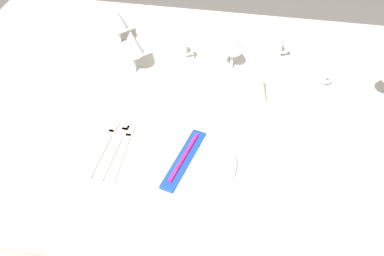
% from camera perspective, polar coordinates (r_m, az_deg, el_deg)
% --- Properties ---
extents(ground_plane, '(6.00, 6.00, 0.00)m').
position_cam_1_polar(ground_plane, '(1.83, 1.79, -14.34)').
color(ground_plane, slate).
extents(dining_table, '(1.80, 1.11, 0.74)m').
position_cam_1_polar(dining_table, '(1.31, 2.42, 0.65)').
color(dining_table, silver).
rests_on(dining_table, ground).
extents(dinner_plate, '(0.27, 0.27, 0.02)m').
position_cam_1_polar(dinner_plate, '(1.08, -1.11, -4.82)').
color(dinner_plate, white).
rests_on(dinner_plate, dining_table).
extents(toothbrush_package, '(0.08, 0.21, 0.02)m').
position_cam_1_polar(toothbrush_package, '(1.07, -1.12, -4.23)').
color(toothbrush_package, blue).
rests_on(toothbrush_package, dinner_plate).
extents(fork_outer, '(0.03, 0.21, 0.00)m').
position_cam_1_polar(fork_outer, '(1.13, -9.31, -3.00)').
color(fork_outer, beige).
rests_on(fork_outer, dining_table).
extents(fork_inner, '(0.03, 0.22, 0.00)m').
position_cam_1_polar(fork_inner, '(1.15, -10.18, -2.37)').
color(fork_inner, beige).
rests_on(fork_inner, dining_table).
extents(fork_salad, '(0.02, 0.21, 0.00)m').
position_cam_1_polar(fork_salad, '(1.15, -11.84, -2.40)').
color(fork_salad, beige).
rests_on(fork_salad, dining_table).
extents(dinner_knife, '(0.02, 0.23, 0.00)m').
position_cam_1_polar(dinner_knife, '(1.08, 7.47, -5.63)').
color(dinner_knife, beige).
rests_on(dinner_knife, dining_table).
extents(spoon_soup, '(0.03, 0.21, 0.01)m').
position_cam_1_polar(spoon_soup, '(1.10, 9.50, -4.79)').
color(spoon_soup, beige).
rests_on(spoon_soup, dining_table).
extents(saucer_left, '(0.14, 0.14, 0.01)m').
position_cam_1_polar(saucer_left, '(1.46, 10.46, 9.40)').
color(saucer_left, white).
rests_on(saucer_left, dining_table).
extents(coffee_cup_left, '(0.10, 0.07, 0.07)m').
position_cam_1_polar(coffee_cup_left, '(1.44, 10.76, 10.77)').
color(coffee_cup_left, white).
rests_on(coffee_cup_left, saucer_left).
extents(saucer_right, '(0.12, 0.12, 0.01)m').
position_cam_1_polar(saucer_right, '(1.43, -2.16, 9.46)').
color(saucer_right, white).
rests_on(saucer_right, dining_table).
extents(coffee_cup_right, '(0.10, 0.08, 0.06)m').
position_cam_1_polar(coffee_cup_right, '(1.41, -2.13, 10.63)').
color(coffee_cup_right, white).
rests_on(coffee_cup_right, saucer_right).
extents(saucer_far, '(0.14, 0.14, 0.01)m').
position_cam_1_polar(saucer_far, '(1.36, 15.97, 5.45)').
color(saucer_far, white).
rests_on(saucer_far, dining_table).
extents(coffee_cup_far, '(0.09, 0.07, 0.06)m').
position_cam_1_polar(coffee_cup_far, '(1.34, 16.34, 6.62)').
color(coffee_cup_far, white).
rests_on(coffee_cup_far, saucer_far).
extents(wine_glass_left, '(0.07, 0.07, 0.14)m').
position_cam_1_polar(wine_glass_left, '(1.34, 5.61, 11.17)').
color(wine_glass_left, silver).
rests_on(wine_glass_left, dining_table).
extents(wine_glass_right, '(0.07, 0.07, 0.16)m').
position_cam_1_polar(wine_glass_right, '(1.32, -8.18, 11.15)').
color(wine_glass_right, silver).
rests_on(wine_glass_right, dining_table).
extents(wine_glass_far, '(0.07, 0.07, 0.14)m').
position_cam_1_polar(wine_glass_far, '(1.48, -10.14, 14.25)').
color(wine_glass_far, silver).
rests_on(wine_glass_far, dining_table).
extents(napkin_folded, '(0.07, 0.07, 0.15)m').
position_cam_1_polar(napkin_folded, '(1.22, 8.97, 5.64)').
color(napkin_folded, white).
rests_on(napkin_folded, dining_table).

